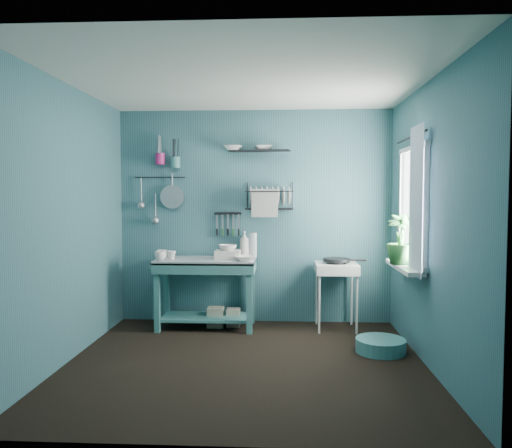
{
  "coord_description": "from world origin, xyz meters",
  "views": [
    {
      "loc": [
        0.33,
        -4.38,
        1.5
      ],
      "look_at": [
        0.05,
        0.85,
        1.2
      ],
      "focal_mm": 35.0,
      "sensor_mm": 36.0,
      "label": 1
    }
  ],
  "objects_px": {
    "dish_rack": "(269,196)",
    "storage_tin_large": "(216,317)",
    "wash_tub": "(228,255)",
    "potted_plant": "(401,239)",
    "mug_mid": "(171,255)",
    "mug_right": "(162,254)",
    "frying_pan": "(336,260)",
    "utensil_cup_teal": "(175,163)",
    "colander": "(172,197)",
    "work_counter": "(206,293)",
    "storage_tin_small": "(233,317)",
    "water_bottle": "(253,245)",
    "mug_left": "(160,256)",
    "utensil_cup_magenta": "(160,159)",
    "floor_basin": "(381,346)",
    "hotplate_stand": "(336,296)",
    "soap_bottle": "(244,244)"
  },
  "relations": [
    {
      "from": "frying_pan",
      "to": "colander",
      "type": "xyz_separation_m",
      "value": [
        -1.91,
        0.26,
        0.7
      ]
    },
    {
      "from": "utensil_cup_teal",
      "to": "potted_plant",
      "type": "xyz_separation_m",
      "value": [
        2.41,
        -0.9,
        -0.81
      ]
    },
    {
      "from": "utensil_cup_magenta",
      "to": "work_counter",
      "type": "bearing_deg",
      "value": -23.68
    },
    {
      "from": "mug_right",
      "to": "storage_tin_large",
      "type": "xyz_separation_m",
      "value": [
        0.6,
        0.05,
        -0.73
      ]
    },
    {
      "from": "mug_mid",
      "to": "storage_tin_small",
      "type": "distance_m",
      "value": 1.01
    },
    {
      "from": "utensil_cup_teal",
      "to": "storage_tin_large",
      "type": "relative_size",
      "value": 0.59
    },
    {
      "from": "floor_basin",
      "to": "soap_bottle",
      "type": "bearing_deg",
      "value": 144.15
    },
    {
      "from": "wash_tub",
      "to": "mug_mid",
      "type": "bearing_deg",
      "value": -176.37
    },
    {
      "from": "mug_mid",
      "to": "soap_bottle",
      "type": "relative_size",
      "value": 0.33
    },
    {
      "from": "frying_pan",
      "to": "storage_tin_small",
      "type": "bearing_deg",
      "value": 177.17
    },
    {
      "from": "mug_right",
      "to": "dish_rack",
      "type": "xyz_separation_m",
      "value": [
        1.21,
        0.2,
        0.66
      ]
    },
    {
      "from": "frying_pan",
      "to": "utensil_cup_teal",
      "type": "distance_m",
      "value": 2.17
    },
    {
      "from": "mug_right",
      "to": "utensil_cup_magenta",
      "type": "height_order",
      "value": "utensil_cup_magenta"
    },
    {
      "from": "storage_tin_large",
      "to": "storage_tin_small",
      "type": "height_order",
      "value": "storage_tin_large"
    },
    {
      "from": "potted_plant",
      "to": "mug_right",
      "type": "bearing_deg",
      "value": 165.48
    },
    {
      "from": "water_bottle",
      "to": "colander",
      "type": "xyz_separation_m",
      "value": [
        -0.96,
        0.06,
        0.56
      ]
    },
    {
      "from": "mug_right",
      "to": "storage_tin_small",
      "type": "distance_m",
      "value": 1.09
    },
    {
      "from": "wash_tub",
      "to": "mug_right",
      "type": "bearing_deg",
      "value": 178.47
    },
    {
      "from": "utensil_cup_magenta",
      "to": "hotplate_stand",
      "type": "bearing_deg",
      "value": -6.41
    },
    {
      "from": "soap_bottle",
      "to": "colander",
      "type": "xyz_separation_m",
      "value": [
        -0.86,
        0.08,
        0.55
      ]
    },
    {
      "from": "utensil_cup_teal",
      "to": "potted_plant",
      "type": "bearing_deg",
      "value": -20.56
    },
    {
      "from": "mug_mid",
      "to": "wash_tub",
      "type": "bearing_deg",
      "value": 3.63
    },
    {
      "from": "dish_rack",
      "to": "potted_plant",
      "type": "xyz_separation_m",
      "value": [
        1.3,
        -0.85,
        -0.42
      ]
    },
    {
      "from": "work_counter",
      "to": "mug_right",
      "type": "xyz_separation_m",
      "value": [
        -0.5,
        0.0,
        0.44
      ]
    },
    {
      "from": "potted_plant",
      "to": "colander",
      "type": "bearing_deg",
      "value": 159.21
    },
    {
      "from": "colander",
      "to": "storage_tin_large",
      "type": "relative_size",
      "value": 1.27
    },
    {
      "from": "dish_rack",
      "to": "storage_tin_large",
      "type": "relative_size",
      "value": 2.5
    },
    {
      "from": "soap_bottle",
      "to": "mug_mid",
      "type": "bearing_deg",
      "value": -162.0
    },
    {
      "from": "mug_right",
      "to": "storage_tin_large",
      "type": "relative_size",
      "value": 0.56
    },
    {
      "from": "work_counter",
      "to": "wash_tub",
      "type": "relative_size",
      "value": 3.97
    },
    {
      "from": "work_counter",
      "to": "mug_left",
      "type": "relative_size",
      "value": 9.04
    },
    {
      "from": "potted_plant",
      "to": "floor_basin",
      "type": "xyz_separation_m",
      "value": [
        -0.21,
        -0.15,
        -1.01
      ]
    },
    {
      "from": "mug_right",
      "to": "utensil_cup_teal",
      "type": "distance_m",
      "value": 1.08
    },
    {
      "from": "mug_right",
      "to": "mug_left",
      "type": "bearing_deg",
      "value": -82.87
    },
    {
      "from": "dish_rack",
      "to": "utensil_cup_magenta",
      "type": "bearing_deg",
      "value": 173.02
    },
    {
      "from": "mug_right",
      "to": "frying_pan",
      "type": "distance_m",
      "value": 1.97
    },
    {
      "from": "dish_rack",
      "to": "utensil_cup_teal",
      "type": "distance_m",
      "value": 1.17
    },
    {
      "from": "wash_tub",
      "to": "storage_tin_large",
      "type": "distance_m",
      "value": 0.75
    },
    {
      "from": "mug_right",
      "to": "storage_tin_small",
      "type": "bearing_deg",
      "value": 5.71
    },
    {
      "from": "work_counter",
      "to": "water_bottle",
      "type": "bearing_deg",
      "value": 31.54
    },
    {
      "from": "colander",
      "to": "wash_tub",
      "type": "bearing_deg",
      "value": -23.51
    },
    {
      "from": "utensil_cup_magenta",
      "to": "wash_tub",
      "type": "bearing_deg",
      "value": -18.24
    },
    {
      "from": "mug_mid",
      "to": "floor_basin",
      "type": "xyz_separation_m",
      "value": [
        2.18,
        -0.74,
        -0.77
      ]
    },
    {
      "from": "work_counter",
      "to": "dish_rack",
      "type": "height_order",
      "value": "dish_rack"
    },
    {
      "from": "wash_tub",
      "to": "hotplate_stand",
      "type": "distance_m",
      "value": 1.3
    },
    {
      "from": "utensil_cup_teal",
      "to": "colander",
      "type": "relative_size",
      "value": 0.46
    },
    {
      "from": "storage_tin_large",
      "to": "floor_basin",
      "type": "height_order",
      "value": "storage_tin_large"
    },
    {
      "from": "colander",
      "to": "water_bottle",
      "type": "bearing_deg",
      "value": -3.63
    },
    {
      "from": "frying_pan",
      "to": "dish_rack",
      "type": "xyz_separation_m",
      "value": [
        -0.75,
        0.18,
        0.72
      ]
    },
    {
      "from": "wash_tub",
      "to": "potted_plant",
      "type": "bearing_deg",
      "value": -19.69
    }
  ]
}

